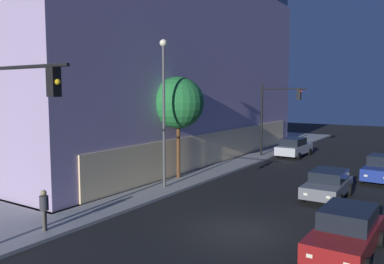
{
  "coord_description": "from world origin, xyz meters",
  "views": [
    {
      "loc": [
        -14.35,
        -7.05,
        5.8
      ],
      "look_at": [
        4.23,
        5.05,
        3.57
      ],
      "focal_mm": 36.4,
      "sensor_mm": 36.0,
      "label": 1
    }
  ],
  "objects_px": {
    "car_red": "(346,231)",
    "pedestrian_waiting": "(44,206)",
    "modern_building": "(126,60)",
    "traffic_light_far_corner": "(275,108)",
    "car_grey": "(328,184)",
    "car_silver": "(294,147)",
    "street_lamp_sidewalk": "(164,97)",
    "sidewalk_tree": "(178,103)",
    "traffic_light_near_corner": "(7,124)",
    "car_blue": "(382,169)"
  },
  "relations": [
    {
      "from": "car_red",
      "to": "pedestrian_waiting",
      "type": "bearing_deg",
      "value": 113.26
    },
    {
      "from": "modern_building",
      "to": "pedestrian_waiting",
      "type": "distance_m",
      "value": 22.88
    },
    {
      "from": "traffic_light_far_corner",
      "to": "car_grey",
      "type": "xyz_separation_m",
      "value": [
        -11.12,
        -7.44,
        -3.63
      ]
    },
    {
      "from": "pedestrian_waiting",
      "to": "car_silver",
      "type": "xyz_separation_m",
      "value": [
        24.87,
        -2.19,
        -0.29
      ]
    },
    {
      "from": "street_lamp_sidewalk",
      "to": "pedestrian_waiting",
      "type": "height_order",
      "value": "street_lamp_sidewalk"
    },
    {
      "from": "sidewalk_tree",
      "to": "traffic_light_far_corner",
      "type": "bearing_deg",
      "value": -10.12
    },
    {
      "from": "modern_building",
      "to": "car_silver",
      "type": "distance_m",
      "value": 17.56
    },
    {
      "from": "traffic_light_far_corner",
      "to": "street_lamp_sidewalk",
      "type": "relative_size",
      "value": 0.74
    },
    {
      "from": "traffic_light_near_corner",
      "to": "car_red",
      "type": "height_order",
      "value": "traffic_light_near_corner"
    },
    {
      "from": "traffic_light_near_corner",
      "to": "sidewalk_tree",
      "type": "xyz_separation_m",
      "value": [
        13.36,
        2.26,
        0.41
      ]
    },
    {
      "from": "modern_building",
      "to": "street_lamp_sidewalk",
      "type": "bearing_deg",
      "value": -129.1
    },
    {
      "from": "street_lamp_sidewalk",
      "to": "car_silver",
      "type": "xyz_separation_m",
      "value": [
        16.22,
        -2.56,
        -4.71
      ]
    },
    {
      "from": "modern_building",
      "to": "car_red",
      "type": "relative_size",
      "value": 6.99
    },
    {
      "from": "traffic_light_near_corner",
      "to": "car_blue",
      "type": "relative_size",
      "value": 1.67
    },
    {
      "from": "street_lamp_sidewalk",
      "to": "car_red",
      "type": "xyz_separation_m",
      "value": [
        -3.99,
        -11.22,
        -4.74
      ]
    },
    {
      "from": "sidewalk_tree",
      "to": "car_blue",
      "type": "xyz_separation_m",
      "value": [
        6.81,
        -11.5,
        -4.3
      ]
    },
    {
      "from": "modern_building",
      "to": "traffic_light_far_corner",
      "type": "relative_size",
      "value": 5.08
    },
    {
      "from": "car_blue",
      "to": "pedestrian_waiting",
      "type": "bearing_deg",
      "value": 150.24
    },
    {
      "from": "car_blue",
      "to": "car_silver",
      "type": "relative_size",
      "value": 0.85
    },
    {
      "from": "pedestrian_waiting",
      "to": "car_silver",
      "type": "height_order",
      "value": "pedestrian_waiting"
    },
    {
      "from": "sidewalk_tree",
      "to": "car_grey",
      "type": "relative_size",
      "value": 1.54
    },
    {
      "from": "street_lamp_sidewalk",
      "to": "pedestrian_waiting",
      "type": "distance_m",
      "value": 9.72
    },
    {
      "from": "modern_building",
      "to": "traffic_light_near_corner",
      "type": "distance_m",
      "value": 24.26
    },
    {
      "from": "modern_building",
      "to": "sidewalk_tree",
      "type": "relative_size",
      "value": 4.91
    },
    {
      "from": "sidewalk_tree",
      "to": "pedestrian_waiting",
      "type": "height_order",
      "value": "sidewalk_tree"
    },
    {
      "from": "traffic_light_near_corner",
      "to": "car_silver",
      "type": "bearing_deg",
      "value": -2.32
    },
    {
      "from": "street_lamp_sidewalk",
      "to": "car_blue",
      "type": "distance_m",
      "value": 15.03
    },
    {
      "from": "street_lamp_sidewalk",
      "to": "car_silver",
      "type": "distance_m",
      "value": 17.08
    },
    {
      "from": "traffic_light_far_corner",
      "to": "car_red",
      "type": "distance_m",
      "value": 21.24
    },
    {
      "from": "modern_building",
      "to": "traffic_light_near_corner",
      "type": "height_order",
      "value": "modern_building"
    },
    {
      "from": "car_red",
      "to": "traffic_light_near_corner",
      "type": "bearing_deg",
      "value": 124.75
    },
    {
      "from": "car_grey",
      "to": "car_blue",
      "type": "height_order",
      "value": "car_blue"
    },
    {
      "from": "car_red",
      "to": "car_blue",
      "type": "relative_size",
      "value": 1.15
    },
    {
      "from": "car_blue",
      "to": "sidewalk_tree",
      "type": "bearing_deg",
      "value": 120.62
    },
    {
      "from": "traffic_light_far_corner",
      "to": "street_lamp_sidewalk",
      "type": "height_order",
      "value": "street_lamp_sidewalk"
    },
    {
      "from": "sidewalk_tree",
      "to": "car_silver",
      "type": "xyz_separation_m",
      "value": [
        13.6,
        -3.36,
        -4.28
      ]
    },
    {
      "from": "traffic_light_near_corner",
      "to": "car_blue",
      "type": "bearing_deg",
      "value": -24.61
    },
    {
      "from": "pedestrian_waiting",
      "to": "street_lamp_sidewalk",
      "type": "bearing_deg",
      "value": 2.47
    },
    {
      "from": "modern_building",
      "to": "sidewalk_tree",
      "type": "height_order",
      "value": "modern_building"
    },
    {
      "from": "car_grey",
      "to": "car_silver",
      "type": "xyz_separation_m",
      "value": [
        12.88,
        6.2,
        0.06
      ]
    },
    {
      "from": "car_grey",
      "to": "car_blue",
      "type": "relative_size",
      "value": 1.06
    },
    {
      "from": "sidewalk_tree",
      "to": "car_grey",
      "type": "bearing_deg",
      "value": -85.7
    },
    {
      "from": "traffic_light_far_corner",
      "to": "car_red",
      "type": "bearing_deg",
      "value": -151.77
    },
    {
      "from": "street_lamp_sidewalk",
      "to": "modern_building",
      "type": "bearing_deg",
      "value": 50.9
    },
    {
      "from": "car_blue",
      "to": "traffic_light_near_corner",
      "type": "bearing_deg",
      "value": 155.39
    },
    {
      "from": "sidewalk_tree",
      "to": "car_silver",
      "type": "height_order",
      "value": "sidewalk_tree"
    },
    {
      "from": "car_blue",
      "to": "modern_building",
      "type": "bearing_deg",
      "value": 90.21
    },
    {
      "from": "car_silver",
      "to": "car_grey",
      "type": "bearing_deg",
      "value": -154.32
    },
    {
      "from": "street_lamp_sidewalk",
      "to": "traffic_light_far_corner",
      "type": "bearing_deg",
      "value": -5.21
    },
    {
      "from": "pedestrian_waiting",
      "to": "car_blue",
      "type": "relative_size",
      "value": 0.41
    }
  ]
}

